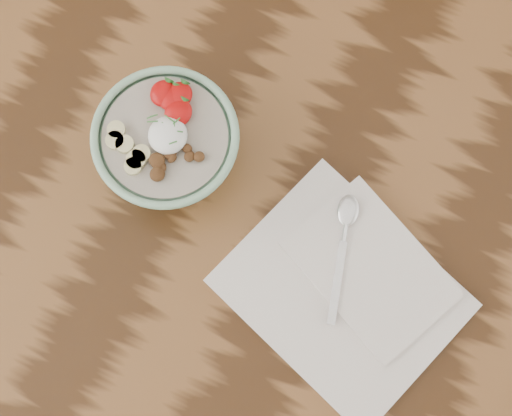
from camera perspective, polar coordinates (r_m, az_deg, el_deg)
The scene contains 4 objects.
table at distance 108.37cm, azimuth -4.99°, elevation 4.87°, with size 160.00×90.00×75.00cm.
breakfast_bowl at distance 92.46cm, azimuth -7.01°, elevation 5.06°, with size 18.50×18.50×12.25cm.
napkin at distance 94.62cm, azimuth 7.38°, elevation -6.34°, with size 34.44×31.09×1.75cm.
spoon at distance 94.23cm, azimuth 7.17°, elevation -1.62°, with size 6.29×17.21×0.91cm.
Camera 1 is at (21.38, -24.08, 169.18)cm, focal length 50.00 mm.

